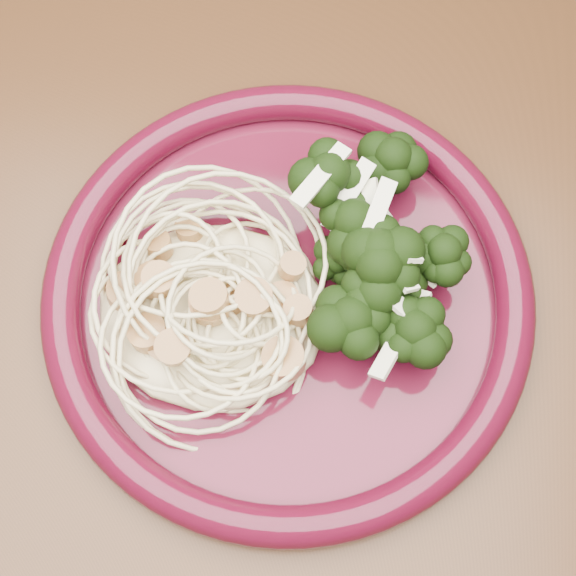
# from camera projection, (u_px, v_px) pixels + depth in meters

# --- Properties ---
(dining_table) EXTENTS (1.20, 0.80, 0.75)m
(dining_table) POSITION_uv_depth(u_px,v_px,m) (424.00, 383.00, 0.59)
(dining_table) COLOR #472814
(dining_table) RESTS_ON ground
(dinner_plate) EXTENTS (0.40, 0.40, 0.03)m
(dinner_plate) POSITION_uv_depth(u_px,v_px,m) (288.00, 293.00, 0.49)
(dinner_plate) COLOR #490D1E
(dinner_plate) RESTS_ON dining_table
(spaghetti_pile) EXTENTS (0.18, 0.17, 0.03)m
(spaghetti_pile) POSITION_uv_depth(u_px,v_px,m) (211.00, 308.00, 0.48)
(spaghetti_pile) COLOR beige
(spaghetti_pile) RESTS_ON dinner_plate
(scallop_cluster) EXTENTS (0.16, 0.16, 0.04)m
(scallop_cluster) POSITION_uv_depth(u_px,v_px,m) (206.00, 285.00, 0.45)
(scallop_cluster) COLOR #B98549
(scallop_cluster) RESTS_ON spaghetti_pile
(broccoli_pile) EXTENTS (0.15, 0.18, 0.05)m
(broccoli_pile) POSITION_uv_depth(u_px,v_px,m) (382.00, 254.00, 0.48)
(broccoli_pile) COLOR black
(broccoli_pile) RESTS_ON dinner_plate
(onion_garnish) EXTENTS (0.10, 0.11, 0.05)m
(onion_garnish) POSITION_uv_depth(u_px,v_px,m) (388.00, 230.00, 0.45)
(onion_garnish) COLOR #F1F0CA
(onion_garnish) RESTS_ON broccoli_pile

